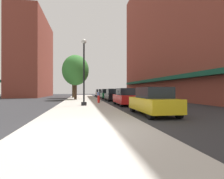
# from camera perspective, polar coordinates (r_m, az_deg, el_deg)

# --- Properties ---
(ground_plane) EXTENTS (90.00, 90.00, 0.00)m
(ground_plane) POSITION_cam_1_polar(r_m,az_deg,el_deg) (24.70, 0.27, -3.60)
(ground_plane) COLOR #2D2D30
(sidewalk_slab) EXTENTS (4.80, 50.00, 0.12)m
(sidewalk_slab) POSITION_cam_1_polar(r_m,az_deg,el_deg) (25.33, -9.09, -3.38)
(sidewalk_slab) COLOR #B7B2A8
(sidewalk_slab) RESTS_ON ground
(building_right_brick) EXTENTS (6.80, 40.00, 24.86)m
(building_right_brick) POSITION_cam_1_polar(r_m,az_deg,el_deg) (33.92, 18.67, 18.64)
(building_right_brick) COLOR brown
(building_right_brick) RESTS_ON ground
(building_far_background) EXTENTS (6.80, 18.00, 17.54)m
(building_far_background) POSITION_cam_1_polar(r_m,az_deg,el_deg) (45.20, -23.57, 9.12)
(building_far_background) COLOR brown
(building_far_background) RESTS_ON ground
(lamppost) EXTENTS (0.48, 0.48, 5.90)m
(lamppost) POSITION_cam_1_polar(r_m,az_deg,el_deg) (16.34, -8.82, 5.87)
(lamppost) COLOR black
(lamppost) RESTS_ON sidewalk_slab
(fire_hydrant) EXTENTS (0.33, 0.26, 0.79)m
(fire_hydrant) POSITION_cam_1_polar(r_m,az_deg,el_deg) (19.52, -4.23, -3.00)
(fire_hydrant) COLOR red
(fire_hydrant) RESTS_ON sidewalk_slab
(parking_meter_near) EXTENTS (0.14, 0.09, 1.31)m
(parking_meter_near) POSITION_cam_1_polar(r_m,az_deg,el_deg) (22.82, -3.88, -1.50)
(parking_meter_near) COLOR slate
(parking_meter_near) RESTS_ON sidewalk_slab
(parking_meter_far) EXTENTS (0.14, 0.09, 1.31)m
(parking_meter_far) POSITION_cam_1_polar(r_m,az_deg,el_deg) (21.12, -3.42, -1.61)
(parking_meter_far) COLOR slate
(parking_meter_far) RESTS_ON sidewalk_slab
(tree_near) EXTENTS (3.93, 3.93, 6.58)m
(tree_near) POSITION_cam_1_polar(r_m,az_deg,el_deg) (27.69, -11.40, 5.93)
(tree_near) COLOR #422D1E
(tree_near) RESTS_ON sidewalk_slab
(tree_mid) EXTENTS (3.96, 3.96, 7.13)m
(tree_mid) POSITION_cam_1_polar(r_m,az_deg,el_deg) (34.02, -12.09, 5.70)
(tree_mid) COLOR #4C3823
(tree_mid) RESTS_ON sidewalk_slab
(car_yellow) EXTENTS (1.80, 4.30, 1.66)m
(car_yellow) POSITION_cam_1_polar(r_m,az_deg,el_deg) (11.10, 12.77, -3.68)
(car_yellow) COLOR black
(car_yellow) RESTS_ON ground
(car_red) EXTENTS (1.80, 4.30, 1.66)m
(car_red) POSITION_cam_1_polar(r_m,az_deg,el_deg) (17.47, 4.39, -2.38)
(car_red) COLOR black
(car_red) RESTS_ON ground
(car_black) EXTENTS (1.80, 4.30, 1.66)m
(car_black) POSITION_cam_1_polar(r_m,az_deg,el_deg) (24.64, 0.28, -1.73)
(car_black) COLOR black
(car_black) RESTS_ON ground
(car_green) EXTENTS (1.80, 4.30, 1.66)m
(car_green) POSITION_cam_1_polar(r_m,az_deg,el_deg) (31.42, -1.86, -1.38)
(car_green) COLOR black
(car_green) RESTS_ON ground
(car_blue) EXTENTS (1.80, 4.30, 1.66)m
(car_blue) POSITION_cam_1_polar(r_m,az_deg,el_deg) (37.43, -3.11, -1.18)
(car_blue) COLOR black
(car_blue) RESTS_ON ground
(car_silver) EXTENTS (1.80, 4.30, 1.66)m
(car_silver) POSITION_cam_1_polar(r_m,az_deg,el_deg) (43.23, -3.98, -1.04)
(car_silver) COLOR black
(car_silver) RESTS_ON ground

